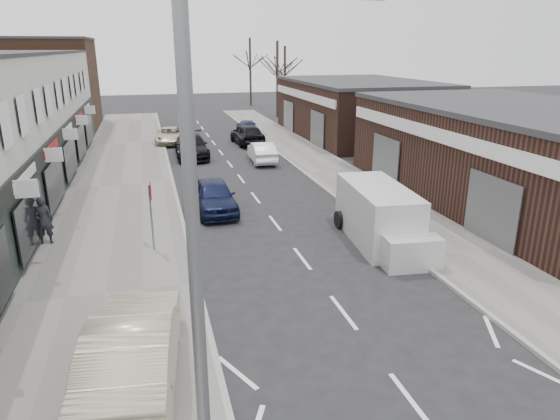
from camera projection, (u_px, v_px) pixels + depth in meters
pavement_left at (121, 186)px, 27.53m from camera, size 5.50×64.00×0.12m
pavement_right at (333, 172)px, 30.59m from camera, size 3.50×64.00×0.12m
brick_block_far at (49, 85)px, 45.78m from camera, size 8.00×10.00×8.00m
right_unit_near at (524, 157)px, 24.22m from camera, size 10.00×18.00×4.50m
right_unit_far at (358, 110)px, 42.59m from camera, size 10.00×16.00×4.50m
tree_far_a at (277, 117)px, 55.29m from camera, size 3.60×3.60×8.00m
tree_far_b at (285, 110)px, 61.41m from camera, size 3.60×3.60×7.50m
tree_far_c at (251, 105)px, 66.18m from camera, size 3.60×3.60×8.50m
street_lamp at (212, 296)px, 5.72m from camera, size 2.23×0.22×8.00m
warning_sign at (151, 196)px, 18.07m from camera, size 0.12×0.80×2.70m
white_van at (380, 217)px, 19.43m from camera, size 2.45×5.86×2.22m
sedan_on_pavement at (134, 347)px, 11.10m from camera, size 2.39×5.39×1.72m
pedestrian at (43, 220)px, 19.00m from camera, size 0.70×0.47×1.90m
parked_car_left_a at (214, 196)px, 23.20m from camera, size 1.88×4.44×1.50m
parked_car_left_b at (191, 146)px, 34.74m from camera, size 2.27×5.39×1.55m
parked_car_left_c at (170, 135)px, 39.81m from camera, size 2.50×4.72×1.26m
parked_car_right_a at (262, 152)px, 33.28m from camera, size 1.68×4.20×1.36m
parked_car_right_b at (247, 134)px, 39.38m from camera, size 2.23×4.92×1.64m
parked_car_right_c at (247, 127)px, 44.18m from camera, size 2.13×4.35×1.22m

